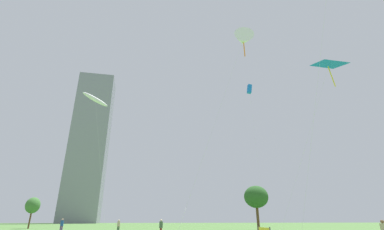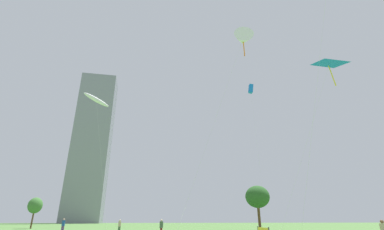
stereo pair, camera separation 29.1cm
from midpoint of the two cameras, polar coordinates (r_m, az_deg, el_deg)
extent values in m
cylinder|color=#3F593F|center=(31.48, -6.27, -22.22)|extent=(0.38, 0.38, 0.66)
sphere|color=beige|center=(31.47, -6.23, -21.42)|extent=(0.23, 0.23, 0.23)
cylinder|color=#593372|center=(42.26, -25.60, -21.17)|extent=(0.16, 0.16, 0.88)
cylinder|color=#593372|center=(42.29, -25.86, -21.14)|extent=(0.16, 0.16, 0.88)
cylinder|color=#1E478C|center=(42.26, -25.55, -20.10)|extent=(0.40, 0.40, 0.70)
sphere|color=tan|center=(42.26, -25.44, -19.48)|extent=(0.24, 0.24, 0.24)
cylinder|color=#3F593F|center=(40.08, -14.93, -22.57)|extent=(0.15, 0.15, 0.82)
cylinder|color=#3F593F|center=(40.09, -15.19, -22.55)|extent=(0.15, 0.15, 0.82)
cylinder|color=tan|center=(40.07, -14.96, -21.52)|extent=(0.37, 0.37, 0.65)
sphere|color=beige|center=(40.07, -14.89, -20.90)|extent=(0.22, 0.22, 0.22)
cylinder|color=tan|center=(22.04, 36.02, -19.05)|extent=(0.37, 0.37, 0.64)
sphere|color=brown|center=(22.03, 35.76, -17.96)|extent=(0.22, 0.22, 0.22)
cylinder|color=silver|center=(26.29, 26.01, 12.24)|extent=(4.39, 7.65, 30.58)
cylinder|color=silver|center=(44.16, -18.61, -9.57)|extent=(3.49, 2.85, 19.82)
ellipsoid|color=white|center=(46.08, -19.58, 3.09)|extent=(4.37, 1.57, 2.47)
cylinder|color=silver|center=(29.92, 23.54, -5.37)|extent=(7.30, 2.19, 18.08)
pyramid|color=blue|center=(34.42, 27.50, 9.80)|extent=(3.42, 3.62, 1.11)
cylinder|color=yellow|center=(33.69, 27.95, 7.44)|extent=(0.45, 0.13, 2.53)
cylinder|color=silver|center=(58.92, 14.01, -7.22)|extent=(0.80, 3.74, 30.98)
cube|color=blue|center=(66.01, 12.55, 5.49)|extent=(1.19, 0.91, 2.30)
cylinder|color=silver|center=(23.91, 5.45, -0.67)|extent=(7.50, 2.97, 20.20)
cone|color=white|center=(31.06, 11.13, 15.68)|extent=(2.43, 2.18, 2.34)
cylinder|color=orange|center=(30.32, 11.30, 13.78)|extent=(0.16, 0.20, 1.91)
cylinder|color=brown|center=(49.27, 14.32, -20.48)|extent=(0.45, 0.45, 3.92)
ellipsoid|color=#285623|center=(49.41, 13.95, -16.55)|extent=(4.11, 4.11, 3.69)
cylinder|color=brown|center=(65.64, -30.80, -18.59)|extent=(0.30, 0.30, 3.42)
ellipsoid|color=#3D7033|center=(65.70, -30.34, -16.30)|extent=(2.75, 2.75, 3.10)
cube|color=gray|center=(156.31, -20.50, -5.96)|extent=(19.42, 16.07, 79.54)
camera|label=1|loc=(0.15, -89.72, -0.11)|focal=25.00mm
camera|label=2|loc=(0.15, 90.28, 0.11)|focal=25.00mm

